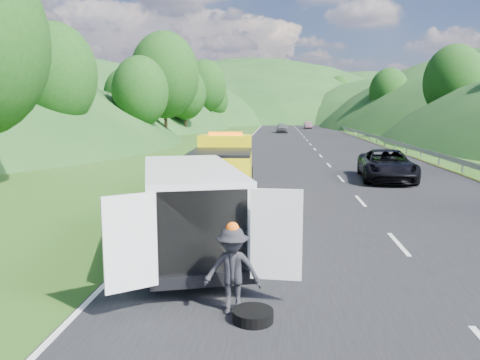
# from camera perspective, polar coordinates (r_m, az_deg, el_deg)

# --- Properties ---
(ground) EXTENTS (320.00, 320.00, 0.00)m
(ground) POSITION_cam_1_polar(r_m,az_deg,el_deg) (15.10, 5.73, -5.42)
(ground) COLOR #38661E
(ground) RESTS_ON ground
(road_surface) EXTENTS (14.00, 200.00, 0.02)m
(road_surface) POSITION_cam_1_polar(r_m,az_deg,el_deg) (54.87, 8.16, 4.80)
(road_surface) COLOR black
(road_surface) RESTS_ON ground
(guardrail) EXTENTS (0.06, 140.00, 1.52)m
(guardrail) POSITION_cam_1_polar(r_m,az_deg,el_deg) (68.08, 13.71, 5.38)
(guardrail) COLOR gray
(guardrail) RESTS_ON ground
(tree_line_left) EXTENTS (14.00, 140.00, 14.00)m
(tree_line_left) POSITION_cam_1_polar(r_m,az_deg,el_deg) (77.04, -9.41, 5.87)
(tree_line_left) COLOR #215017
(tree_line_left) RESTS_ON ground
(tree_line_right) EXTENTS (14.00, 140.00, 14.00)m
(tree_line_right) POSITION_cam_1_polar(r_m,az_deg,el_deg) (78.29, 22.10, 5.39)
(tree_line_right) COLOR #215017
(tree_line_right) RESTS_ON ground
(hills_backdrop) EXTENTS (201.00, 288.60, 44.00)m
(hills_backdrop) POSITION_cam_1_polar(r_m,az_deg,el_deg) (149.55, 7.35, 7.24)
(hills_backdrop) COLOR #2D5B23
(hills_backdrop) RESTS_ON ground
(tow_truck) EXTENTS (2.57, 6.29, 2.67)m
(tow_truck) POSITION_cam_1_polar(r_m,az_deg,el_deg) (19.47, -2.02, 1.71)
(tow_truck) COLOR black
(tow_truck) RESTS_ON ground
(white_van) EXTENTS (4.45, 6.98, 2.30)m
(white_van) POSITION_cam_1_polar(r_m,az_deg,el_deg) (11.59, -6.18, -3.17)
(white_van) COLOR black
(white_van) RESTS_ON ground
(woman) EXTENTS (0.47, 0.60, 1.51)m
(woman) POSITION_cam_1_polar(r_m,az_deg,el_deg) (16.98, -8.22, -3.88)
(woman) COLOR silver
(woman) RESTS_ON ground
(child) EXTENTS (0.49, 0.42, 0.89)m
(child) POSITION_cam_1_polar(r_m,az_deg,el_deg) (14.92, -4.19, -5.57)
(child) COLOR tan
(child) RESTS_ON ground
(worker) EXTENTS (1.04, 0.62, 1.60)m
(worker) POSITION_cam_1_polar(r_m,az_deg,el_deg) (8.79, -0.91, -16.01)
(worker) COLOR black
(worker) RESTS_ON ground
(suitcase) EXTENTS (0.41, 0.31, 0.59)m
(suitcase) POSITION_cam_1_polar(r_m,az_deg,el_deg) (16.31, -13.48, -3.50)
(suitcase) COLOR #595643
(suitcase) RESTS_ON ground
(spare_tire) EXTENTS (0.72, 0.72, 0.20)m
(spare_tire) POSITION_cam_1_polar(r_m,az_deg,el_deg) (8.50, 1.59, -16.92)
(spare_tire) COLOR black
(spare_tire) RESTS_ON ground
(passing_suv) EXTENTS (3.06, 5.81, 1.56)m
(passing_suv) POSITION_cam_1_polar(r_m,az_deg,el_deg) (25.28, 17.38, -0.05)
(passing_suv) COLOR black
(passing_suv) RESTS_ON ground
(dist_car_a) EXTENTS (1.73, 4.30, 1.47)m
(dist_car_a) POSITION_cam_1_polar(r_m,az_deg,el_deg) (72.31, 5.15, 5.77)
(dist_car_a) COLOR #4E4E54
(dist_car_a) RESTS_ON ground
(dist_car_b) EXTENTS (1.36, 3.91, 1.29)m
(dist_car_b) POSITION_cam_1_polar(r_m,az_deg,el_deg) (86.57, 8.28, 6.20)
(dist_car_b) COLOR #62414F
(dist_car_b) RESTS_ON ground
(dist_car_c) EXTENTS (2.23, 5.48, 1.59)m
(dist_car_c) POSITION_cam_1_polar(r_m,az_deg,el_deg) (109.87, 7.19, 6.73)
(dist_car_c) COLOR #A36251
(dist_car_c) RESTS_ON ground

